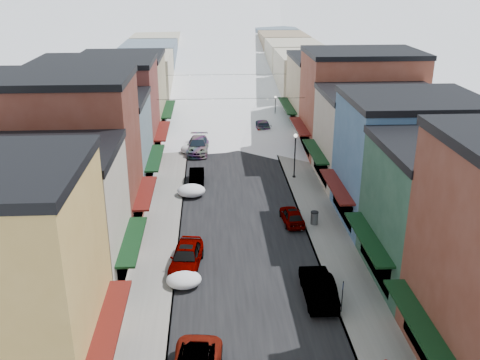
{
  "coord_description": "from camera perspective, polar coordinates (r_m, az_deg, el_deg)",
  "views": [
    {
      "loc": [
        -2.49,
        -18.35,
        19.24
      ],
      "look_at": [
        0.0,
        23.87,
        2.79
      ],
      "focal_mm": 40.0,
      "sensor_mm": 36.0,
      "label": 1
    }
  ],
  "objects": [
    {
      "name": "road",
      "position": [
        80.72,
        -1.53,
        7.46
      ],
      "size": [
        10.0,
        160.0,
        0.01
      ],
      "primitive_type": "cube",
      "color": "black",
      "rests_on": "ground"
    },
    {
      "name": "sidewalk_left",
      "position": [
        80.76,
        -6.25,
        7.4
      ],
      "size": [
        3.2,
        160.0,
        0.15
      ],
      "primitive_type": "cube",
      "color": "gray",
      "rests_on": "ground"
    },
    {
      "name": "sidewalk_right",
      "position": [
        81.17,
        3.18,
        7.56
      ],
      "size": [
        3.2,
        160.0,
        0.15
      ],
      "primitive_type": "cube",
      "color": "gray",
      "rests_on": "ground"
    },
    {
      "name": "curb_left",
      "position": [
        80.7,
        -5.14,
        7.43
      ],
      "size": [
        0.1,
        160.0,
        0.15
      ],
      "primitive_type": "cube",
      "color": "slate",
      "rests_on": "ground"
    },
    {
      "name": "curb_right",
      "position": [
        81.01,
        2.08,
        7.56
      ],
      "size": [
        0.1,
        160.0,
        0.15
      ],
      "primitive_type": "cube",
      "color": "slate",
      "rests_on": "ground"
    },
    {
      "name": "bldg_l_cream",
      "position": [
        35.72,
        -20.54,
        -4.11
      ],
      "size": [
        11.3,
        8.2,
        9.5
      ],
      "color": "beige",
      "rests_on": "ground"
    },
    {
      "name": "bldg_l_brick_near",
      "position": [
        42.47,
        -18.51,
        2.32
      ],
      "size": [
        12.3,
        8.2,
        12.5
      ],
      "color": "maroon",
      "rests_on": "ground"
    },
    {
      "name": "bldg_l_grayblue",
      "position": [
        50.73,
        -15.43,
        3.59
      ],
      "size": [
        11.3,
        9.2,
        9.0
      ],
      "color": "slate",
      "rests_on": "ground"
    },
    {
      "name": "bldg_l_brick_far",
      "position": [
        59.17,
        -14.8,
        7.13
      ],
      "size": [
        13.3,
        9.2,
        11.0
      ],
      "color": "maroon",
      "rests_on": "ground"
    },
    {
      "name": "bldg_l_tan",
      "position": [
        68.7,
        -12.41,
        8.8
      ],
      "size": [
        11.3,
        11.2,
        10.0
      ],
      "color": "tan",
      "rests_on": "ground"
    },
    {
      "name": "bldg_r_green",
      "position": [
        37.11,
        21.99,
        -3.36
      ],
      "size": [
        11.3,
        9.2,
        9.5
      ],
      "color": "#224836",
      "rests_on": "ground"
    },
    {
      "name": "bldg_r_blue",
      "position": [
        44.61,
        17.41,
        1.98
      ],
      "size": [
        11.3,
        9.2,
        10.5
      ],
      "color": "#3C6189",
      "rests_on": "ground"
    },
    {
      "name": "bldg_r_cream",
      "position": [
        53.07,
        14.56,
        4.44
      ],
      "size": [
        12.3,
        9.2,
        9.0
      ],
      "color": "#B6A693",
      "rests_on": "ground"
    },
    {
      "name": "bldg_r_brick_far",
      "position": [
        61.23,
        12.65,
        8.02
      ],
      "size": [
        13.3,
        9.2,
        11.5
      ],
      "color": "brown",
      "rests_on": "ground"
    },
    {
      "name": "bldg_r_tan",
      "position": [
        70.65,
        9.64,
        9.13
      ],
      "size": [
        11.3,
        11.2,
        9.5
      ],
      "color": "tan",
      "rests_on": "ground"
    },
    {
      "name": "distant_blocks",
      "position": [
        102.52,
        -2.0,
        12.69
      ],
      "size": [
        34.0,
        55.0,
        8.0
      ],
      "color": "gray",
      "rests_on": "ground"
    },
    {
      "name": "overhead_cables",
      "position": [
        67.18,
        -1.21,
        10.06
      ],
      "size": [
        16.4,
        15.04,
        0.04
      ],
      "color": "black",
      "rests_on": "ground"
    },
    {
      "name": "car_silver_sedan",
      "position": [
        37.6,
        -5.76,
        -8.14
      ],
      "size": [
        2.62,
        5.22,
        1.71
      ],
      "primitive_type": "imported",
      "rotation": [
        0.0,
        0.0,
        -0.12
      ],
      "color": "#989BA0",
      "rests_on": "ground"
    },
    {
      "name": "car_dark_hatch",
      "position": [
        52.16,
        -4.64,
        0.33
      ],
      "size": [
        1.43,
        4.08,
        1.34
      ],
      "primitive_type": "imported",
      "rotation": [
        0.0,
        0.0,
        0.0
      ],
      "color": "black",
      "rests_on": "ground"
    },
    {
      "name": "car_silver_wagon",
      "position": [
        61.2,
        -4.51,
        3.69
      ],
      "size": [
        2.6,
        5.88,
        1.68
      ],
      "primitive_type": "imported",
      "rotation": [
        0.0,
        0.0,
        -0.04
      ],
      "color": "#A4A7AC",
      "rests_on": "ground"
    },
    {
      "name": "car_green_sedan",
      "position": [
        34.56,
        8.34,
        -11.18
      ],
      "size": [
        1.82,
        5.07,
        1.66
      ],
      "primitive_type": "imported",
      "rotation": [
        0.0,
        0.0,
        3.13
      ],
      "color": "black",
      "rests_on": "ground"
    },
    {
      "name": "car_gray_suv",
      "position": [
        44.05,
        5.58,
        -3.8
      ],
      "size": [
        1.83,
        4.0,
        1.33
      ],
      "primitive_type": "imported",
      "rotation": [
        0.0,
        0.0,
        3.21
      ],
      "color": "gray",
      "rests_on": "ground"
    },
    {
      "name": "car_black_sedan",
      "position": [
        69.49,
        2.37,
        5.81
      ],
      "size": [
        2.2,
        5.27,
        1.52
      ],
      "primitive_type": "imported",
      "rotation": [
        0.0,
        0.0,
        3.16
      ],
      "color": "black",
      "rests_on": "ground"
    },
    {
      "name": "car_lane_silver",
      "position": [
        75.53,
        -2.64,
        7.14
      ],
      "size": [
        2.18,
        5.1,
        1.72
      ],
      "primitive_type": "imported",
      "rotation": [
        0.0,
        0.0,
        0.03
      ],
      "color": "#989AA0",
      "rests_on": "ground"
    },
    {
      "name": "car_lane_white",
      "position": [
        92.15,
        -1.3,
        9.64
      ],
      "size": [
        2.43,
        5.12,
        1.41
      ],
      "primitive_type": "imported",
      "rotation": [
        0.0,
        0.0,
        3.16
      ],
      "color": "silver",
      "rests_on": "ground"
    },
    {
      "name": "parking_sign",
      "position": [
        33.06,
        10.87,
        -11.86
      ],
      "size": [
        0.12,
        0.28,
        2.12
      ],
      "color": "black",
      "rests_on": "sidewalk_right"
    },
    {
      "name": "trash_can",
      "position": [
        43.8,
        7.94,
        -4.01
      ],
      "size": [
        0.64,
        0.64,
        1.08
      ],
      "color": "#5B5D60",
      "rests_on": "sidewalk_right"
    },
    {
      "name": "streetlamp_near",
      "position": [
        52.78,
        5.89,
        3.2
      ],
      "size": [
        0.37,
        0.37,
        4.49
      ],
      "color": "black",
      "rests_on": "sidewalk_right"
    },
    {
      "name": "streetlamp_far",
      "position": [
        72.12,
        3.79,
        7.84
      ],
      "size": [
        0.32,
        0.32,
        3.83
      ],
      "color": "black",
      "rests_on": "sidewalk_right"
    },
    {
      "name": "snow_pile_near",
      "position": [
        35.84,
        -5.98,
        -10.46
      ],
      "size": [
        2.33,
        2.63,
        0.99
      ],
      "color": "white",
      "rests_on": "ground"
    },
    {
      "name": "snow_pile_mid",
      "position": [
        49.37,
        -5.2,
        -1.12
      ],
      "size": [
        2.59,
        2.79,
        1.1
      ],
      "color": "white",
      "rests_on": "ground"
    },
    {
      "name": "snow_pile_far",
      "position": [
        61.01,
        -5.07,
        3.32
      ],
      "size": [
        2.67,
        2.84,
        1.13
      ],
      "color": "white",
      "rests_on": "ground"
    }
  ]
}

